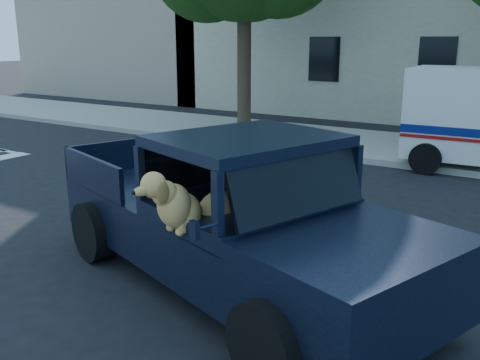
% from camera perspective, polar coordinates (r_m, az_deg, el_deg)
% --- Properties ---
extents(ground, '(120.00, 120.00, 0.00)m').
position_cam_1_polar(ground, '(7.87, -12.85, -7.51)').
color(ground, black).
rests_on(ground, ground).
extents(far_sidewalk, '(60.00, 4.00, 0.15)m').
position_cam_1_polar(far_sidewalk, '(15.43, 12.26, 3.83)').
color(far_sidewalk, gray).
rests_on(far_sidewalk, ground).
extents(lane_stripes, '(21.60, 0.14, 0.01)m').
position_cam_1_polar(lane_stripes, '(9.50, 10.89, -3.44)').
color(lane_stripes, silver).
rests_on(lane_stripes, ground).
extents(building_left, '(12.00, 6.00, 8.00)m').
position_cam_1_polar(building_left, '(29.60, -10.86, 16.69)').
color(building_left, tan).
rests_on(building_left, ground).
extents(pickup_truck, '(5.69, 3.62, 1.90)m').
position_cam_1_polar(pickup_truck, '(6.57, -1.29, -5.69)').
color(pickup_truck, black).
rests_on(pickup_truck, ground).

